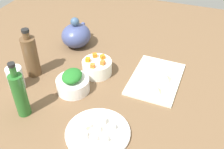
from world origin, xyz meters
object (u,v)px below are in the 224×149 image
cutting_board (156,79)px  teapot (76,35)px  bowl_greens (73,85)px  bottle_0 (20,94)px  bottle_1 (31,56)px  drinking_glass_0 (16,78)px  plate_tofu (98,133)px  bowl_carrots (97,67)px

cutting_board → teapot: 46.78cm
bowl_greens → bottle_0: size_ratio=0.59×
bottle_1 → drinking_glass_0: 11.45cm
bottle_1 → drinking_glass_0: (-10.38, 1.30, -4.66)cm
bowl_greens → drinking_glass_0: (-6.47, 22.72, 2.01)cm
cutting_board → teapot: teapot is taller
plate_tofu → teapot: 59.55cm
bowl_carrots → plate_tofu: bearing=-156.5°
drinking_glass_0 → teapot: bearing=-12.3°
bowl_greens → plate_tofu: bearing=-133.6°
plate_tofu → drinking_glass_0: (11.04, 41.11, 4.23)cm
teapot → bowl_greens: bearing=-155.7°
cutting_board → bowl_greens: (-18.68, 30.16, 2.32)cm
cutting_board → plate_tofu: plate_tofu is taller
teapot → drinking_glass_0: bearing=167.7°
teapot → cutting_board: bearing=-106.5°
plate_tofu → bottle_1: bearing=61.7°
cutting_board → drinking_glass_0: 58.72cm
bowl_greens → bottle_0: (-17.95, 11.14, 6.67)cm
bowl_greens → drinking_glass_0: 23.71cm
bowl_carrots → cutting_board: bearing=-79.9°
bowl_carrots → bottle_1: 28.68cm
bottle_1 → bowl_greens: bearing=-100.3°
bowl_greens → teapot: 35.14cm
bowl_greens → bottle_0: bottle_0 is taller
bottle_0 → drinking_glass_0: size_ratio=2.36×
cutting_board → teapot: (13.22, 44.53, 5.55)cm
cutting_board → bowl_greens: bowl_greens is taller
bowl_greens → bottle_1: bottle_1 is taller
bottle_0 → bottle_1: 24.16cm
plate_tofu → drinking_glass_0: size_ratio=2.32×
teapot → bottle_1: (-28.00, 7.05, 3.45)cm
plate_tofu → teapot: teapot is taller
cutting_board → bottle_0: bearing=131.6°
bottle_0 → drinking_glass_0: 16.96cm
cutting_board → bowl_carrots: size_ratio=2.26×
bottle_1 → cutting_board: bearing=-74.0°
bowl_carrots → bottle_0: size_ratio=0.57×
cutting_board → plate_tofu: size_ratio=1.31×
bowl_greens → bottle_1: size_ratio=0.60×
cutting_board → bottle_0: 55.94cm
bowl_greens → bottle_1: (3.90, 21.42, 6.68)cm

